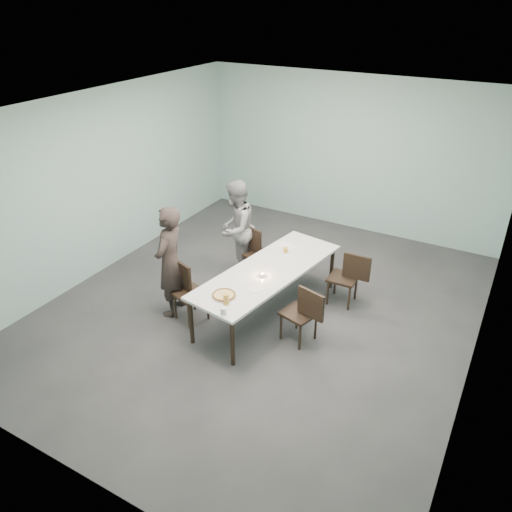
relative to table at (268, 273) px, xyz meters
The scene contains 16 objects.
ground 0.71m from the table, 156.14° to the left, with size 7.00×7.00×0.00m, color #333335.
room_shell 1.34m from the table, 156.14° to the left, with size 6.02×7.02×3.01m.
table is the anchor object (origin of this frame).
chair_near_left 1.19m from the table, 145.93° to the right, with size 0.65×0.53×0.87m.
chair_far_left 1.11m from the table, 127.86° to the left, with size 0.65×0.53×0.87m.
chair_near_right 0.86m from the table, 26.27° to the right, with size 0.65×0.51×0.87m.
chair_far_right 1.28m from the table, 41.28° to the left, with size 0.62×0.43×0.87m.
diner_near 1.42m from the table, 152.40° to the right, with size 0.62×0.41×1.71m, color black.
diner_far 1.35m from the table, 141.48° to the left, with size 0.80×0.62×1.65m, color gray.
pizza 0.93m from the table, 100.71° to the right, with size 0.34×0.34×0.04m.
side_plate 0.58m from the table, 79.89° to the right, with size 0.18×0.18×0.01m, color white.
beer_glass 1.05m from the table, 92.64° to the right, with size 0.08×0.08×0.15m, color gold.
water_tumbler 1.25m from the table, 88.25° to the right, with size 0.08×0.08×0.09m, color silver.
tealight 0.22m from the table, 83.73° to the right, with size 0.06×0.06×0.05m.
amber_tumbler 0.61m from the table, 91.38° to the left, with size 0.07×0.07×0.08m, color gold.
menu 0.80m from the table, 95.57° to the left, with size 0.30×0.22×0.01m, color silver.
Camera 1 is at (3.04, -5.58, 4.36)m, focal length 35.00 mm.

